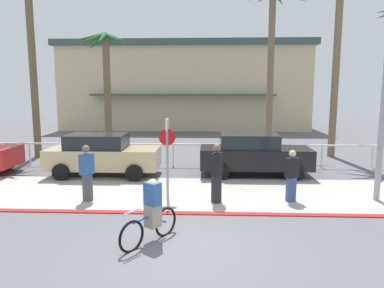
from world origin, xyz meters
TOP-DOWN VIEW (x-y plane):
  - ground_plane at (0.00, 10.00)m, footprint 80.00×80.00m
  - sidewalk_strip at (0.00, 4.20)m, footprint 44.00×4.00m
  - curb_paint at (0.00, 2.20)m, footprint 44.00×0.24m
  - building_backdrop at (-1.61, 27.18)m, footprint 21.52×11.78m
  - rail_fence at (0.00, 8.50)m, footprint 24.38×0.08m
  - stop_sign_bike_lane at (-0.81, 3.60)m, footprint 0.52×0.56m
  - palm_tree_0 at (-8.32, 10.59)m, footprint 2.78×3.28m
  - palm_tree_1 at (-4.69, 10.72)m, footprint 3.16×2.86m
  - palm_tree_2 at (3.97, 12.97)m, footprint 3.36×3.30m
  - palm_tree_3 at (6.81, 11.27)m, footprint 3.55×3.42m
  - car_tan_1 at (-3.77, 6.59)m, footprint 4.40×2.02m
  - car_black_2 at (2.31, 6.95)m, footprint 4.40×2.02m
  - cyclist_blue_0 at (-0.80, 0.28)m, footprint 1.10×1.52m
  - pedestrian_0 at (-3.28, 3.25)m, footprint 0.44×0.48m
  - pedestrian_1 at (3.06, 3.47)m, footprint 0.47×0.45m
  - pedestrian_2 at (0.74, 3.22)m, footprint 0.41×0.47m

SIDE VIEW (x-z plane):
  - ground_plane at x=0.00m, z-range 0.00..0.00m
  - sidewalk_strip at x=0.00m, z-range 0.00..0.02m
  - curb_paint at x=0.00m, z-range 0.00..0.03m
  - cyclist_blue_0 at x=-0.80m, z-range -0.06..1.44m
  - pedestrian_1 at x=3.06m, z-range -0.07..1.56m
  - pedestrian_0 at x=-3.28m, z-range -0.06..1.71m
  - rail_fence at x=0.00m, z-range 0.31..1.35m
  - pedestrian_2 at x=0.74m, z-range -0.06..1.77m
  - car_tan_1 at x=-3.77m, z-range 0.03..1.72m
  - car_black_2 at x=2.31m, z-range 0.03..1.72m
  - stop_sign_bike_lane at x=-0.81m, z-range 0.40..2.96m
  - building_backdrop at x=-1.61m, z-range 0.02..7.45m
  - palm_tree_1 at x=-4.69m, z-range 1.67..7.92m
  - palm_tree_2 at x=3.97m, z-range 1.86..10.65m
  - palm_tree_0 at x=-8.32m, z-range 2.16..10.86m
  - palm_tree_3 at x=6.81m, z-range 2.40..11.70m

